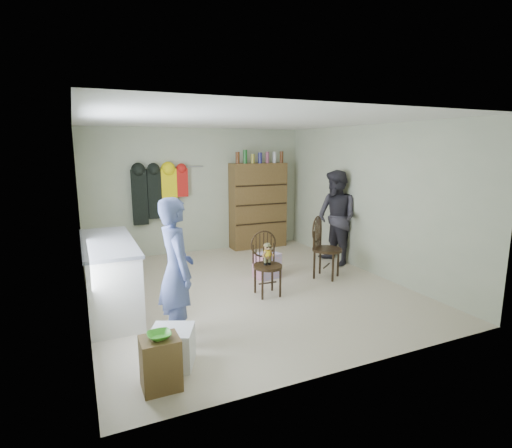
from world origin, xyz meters
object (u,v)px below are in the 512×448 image
chair_far (324,245)px  dresser (258,205)px  chair_front (266,260)px  counter (110,275)px

chair_far → dresser: dresser is taller
chair_front → chair_far: size_ratio=0.91×
counter → dresser: 3.96m
chair_far → dresser: (-0.12, 2.32, 0.36)m
dresser → counter: bearing=-144.3°
chair_front → dresser: bearing=70.6°
dresser → chair_front: bearing=-112.3°
counter → chair_front: size_ratio=1.99×
counter → dresser: (3.20, 2.30, 0.44)m
chair_far → chair_front: bearing=156.2°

